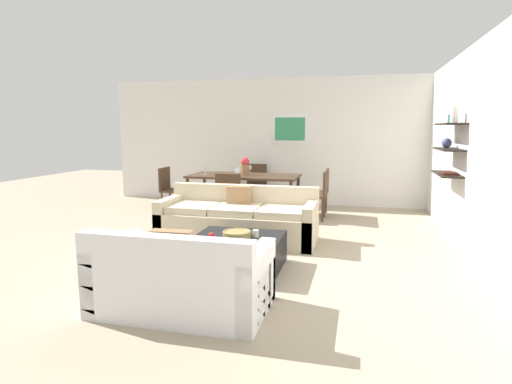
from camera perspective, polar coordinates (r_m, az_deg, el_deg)
The scene contains 19 objects.
ground_plane at distance 5.95m, azimuth -2.81°, elevation -7.36°, with size 18.00×18.00×0.00m, color tan.
back_wall_unit at distance 9.11m, azimuth 5.44°, elevation 6.83°, with size 8.40×0.09×2.70m.
right_wall_shelf_unit at distance 6.23m, azimuth 26.75°, elevation 5.07°, with size 0.34×8.20×2.70m.
sofa_beige at distance 6.20m, azimuth -2.42°, elevation -3.90°, with size 2.29×0.90×0.78m.
loveseat_white at distance 3.93m, azimuth -10.07°, elevation -11.59°, with size 1.53×0.90×0.78m.
coffee_table at distance 4.97m, azimuth -2.68°, elevation -8.34°, with size 1.03×0.98×0.38m.
decorative_bowl at distance 4.92m, azimuth -2.62°, elevation -5.71°, with size 0.33×0.33×0.08m.
candle_jar at distance 4.92m, azimuth -0.04°, elevation -5.68°, with size 0.07×0.07×0.08m, color silver.
apple_on_coffee_table at distance 4.89m, azimuth -6.09°, elevation -5.91°, with size 0.07×0.07×0.07m, color red.
dining_table at distance 8.08m, azimuth -1.63°, elevation 1.91°, with size 2.09×1.00×0.75m.
dining_chair_right_near at distance 7.62m, azimuth 8.50°, elevation 0.00°, with size 0.44×0.44×0.88m.
dining_chair_right_far at distance 8.06m, azimuth 8.81°, elevation 0.47°, with size 0.44×0.44×0.88m.
dining_chair_head at distance 8.97m, azimuth -0.06°, elevation 1.41°, with size 0.44×0.44×0.88m.
dining_chair_left_near at distance 8.40m, azimuth -11.64°, elevation 0.73°, with size 0.44×0.44×0.88m.
dining_chair_foot at distance 7.24m, azimuth -3.56°, elevation -0.37°, with size 0.44×0.44×0.88m.
wine_glass_left_near at distance 8.17m, azimuth -6.96°, elevation 3.22°, with size 0.06×0.06×0.17m.
wine_glass_foot at distance 7.63m, azimuth -2.53°, elevation 2.89°, with size 0.08×0.08×0.17m.
wine_glass_head at distance 8.48m, azimuth -0.83°, elevation 3.32°, with size 0.06×0.06×0.14m.
centerpiece_vase at distance 8.09m, azimuth -1.49°, elevation 3.58°, with size 0.16×0.16×0.34m.
Camera 1 is at (1.67, -5.47, 1.65)m, focal length 29.39 mm.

